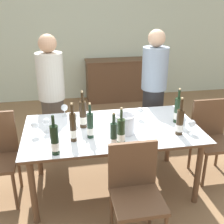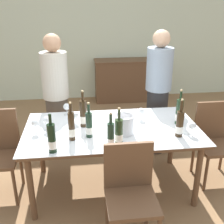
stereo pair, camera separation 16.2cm
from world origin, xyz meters
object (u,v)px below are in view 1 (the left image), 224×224
(wine_bottle_1, at_px, (121,132))
(wine_bottle_5, at_px, (55,141))
(wine_bottle_4, at_px, (180,122))
(person_host, at_px, (52,99))
(wine_glass_3, at_px, (46,122))
(wine_bottle_2, at_px, (178,111))
(wine_glass_5, at_px, (75,117))
(wine_glass_0, at_px, (64,108))
(wine_bottle_0, at_px, (90,126))
(chair_near_front, at_px, (135,188))
(wine_glass_2, at_px, (35,125))
(wine_bottle_6, at_px, (114,136))
(chair_right_end, at_px, (211,134))
(wine_glass_4, at_px, (140,111))
(sideboard_cabinet, at_px, (118,80))
(person_guest_left, at_px, (153,93))
(wine_bottle_7, at_px, (83,115))
(dining_table, at_px, (112,134))
(wine_glass_1, at_px, (192,124))
(ice_bucket, at_px, (125,124))
(wine_bottle_3, at_px, (73,128))

(wine_bottle_1, bearing_deg, wine_bottle_5, -172.70)
(wine_bottle_4, bearing_deg, person_host, 139.15)
(wine_glass_3, bearing_deg, person_host, 86.90)
(wine_bottle_1, xyz_separation_m, wine_bottle_2, (0.70, 0.36, 0.01))
(wine_bottle_4, xyz_separation_m, wine_glass_5, (-1.00, 0.42, -0.04))
(wine_glass_0, height_order, person_host, person_host)
(wine_bottle_0, bearing_deg, chair_near_front, -61.53)
(wine_glass_2, bearing_deg, wine_bottle_4, -9.61)
(wine_bottle_1, height_order, wine_bottle_6, wine_bottle_1)
(wine_bottle_1, distance_m, chair_right_end, 1.30)
(wine_bottle_0, xyz_separation_m, wine_glass_4, (0.59, 0.35, -0.03))
(wine_glass_4, bearing_deg, wine_bottle_0, -149.46)
(sideboard_cabinet, distance_m, wine_glass_2, 3.25)
(wine_glass_3, distance_m, person_guest_left, 1.54)
(wine_bottle_4, bearing_deg, wine_glass_0, 148.75)
(sideboard_cabinet, distance_m, wine_bottle_4, 3.16)
(wine_bottle_0, bearing_deg, wine_bottle_7, 101.15)
(wine_glass_5, bearing_deg, chair_near_front, -63.90)
(dining_table, bearing_deg, wine_glass_0, 139.15)
(wine_bottle_6, height_order, chair_near_front, wine_bottle_6)
(wine_bottle_5, relative_size, wine_glass_2, 2.42)
(wine_bottle_1, distance_m, wine_glass_2, 0.85)
(wine_bottle_1, xyz_separation_m, person_guest_left, (0.68, 1.10, -0.03))
(wine_bottle_0, bearing_deg, wine_glass_1, -4.84)
(sideboard_cabinet, bearing_deg, ice_bucket, -100.25)
(sideboard_cabinet, distance_m, person_host, 2.44)
(dining_table, bearing_deg, wine_glass_2, -178.34)
(chair_right_end, bearing_deg, chair_near_front, -144.16)
(wine_bottle_3, distance_m, wine_glass_0, 0.62)
(ice_bucket, height_order, chair_near_front, ice_bucket)
(wine_bottle_1, bearing_deg, wine_bottle_3, 162.95)
(wine_glass_3, xyz_separation_m, chair_near_front, (0.73, -0.76, -0.32))
(wine_glass_4, xyz_separation_m, person_guest_left, (0.35, 0.58, -0.01))
(wine_bottle_0, relative_size, wine_bottle_1, 0.99)
(wine_bottle_6, relative_size, wine_glass_4, 2.58)
(dining_table, distance_m, wine_glass_1, 0.82)
(wine_bottle_5, xyz_separation_m, wine_glass_5, (0.20, 0.58, -0.04))
(ice_bucket, bearing_deg, wine_bottle_3, -172.31)
(wine_glass_3, distance_m, chair_right_end, 1.89)
(wine_bottle_6, distance_m, wine_bottle_7, 0.55)
(dining_table, distance_m, wine_bottle_3, 0.50)
(wine_glass_1, relative_size, wine_glass_2, 0.94)
(wine_bottle_0, height_order, wine_bottle_7, wine_bottle_7)
(wine_bottle_2, bearing_deg, wine_bottle_7, 176.70)
(wine_bottle_0, bearing_deg, wine_bottle_4, -5.92)
(chair_near_front, height_order, person_guest_left, person_guest_left)
(wine_bottle_7, bearing_deg, wine_glass_3, -172.38)
(wine_bottle_6, xyz_separation_m, person_host, (-0.56, 1.24, -0.05))
(wine_bottle_2, relative_size, wine_glass_5, 2.91)
(dining_table, height_order, person_guest_left, person_guest_left)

